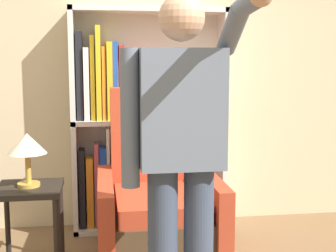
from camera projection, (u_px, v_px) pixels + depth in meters
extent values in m
cube|color=beige|center=(163.00, 63.00, 4.01)|extent=(8.00, 0.06, 2.80)
cube|color=silver|center=(74.00, 122.00, 3.80)|extent=(0.04, 0.28, 1.84)
cube|color=silver|center=(222.00, 120.00, 3.97)|extent=(0.04, 0.28, 1.84)
cube|color=silver|center=(148.00, 119.00, 4.01)|extent=(1.28, 0.01, 1.84)
cube|color=silver|center=(150.00, 225.00, 4.01)|extent=(1.28, 0.28, 0.04)
cube|color=silver|center=(150.00, 121.00, 3.88)|extent=(1.28, 0.28, 0.04)
cube|color=silver|center=(149.00, 10.00, 3.76)|extent=(1.28, 0.28, 0.04)
cube|color=black|center=(82.00, 188.00, 3.88)|extent=(0.05, 0.17, 0.66)
cube|color=orange|center=(90.00, 192.00, 3.89)|extent=(0.06, 0.16, 0.58)
cube|color=#BC4C56|center=(97.00, 185.00, 3.89)|extent=(0.04, 0.16, 0.70)
cube|color=#1E47B2|center=(103.00, 187.00, 3.90)|extent=(0.05, 0.17, 0.67)
cube|color=white|center=(108.00, 177.00, 3.90)|extent=(0.02, 0.23, 0.83)
cube|color=#5B99A8|center=(113.00, 180.00, 3.91)|extent=(0.02, 0.22, 0.77)
cube|color=#5B99A8|center=(119.00, 192.00, 3.93)|extent=(0.05, 0.23, 0.55)
cube|color=#1E47B2|center=(125.00, 190.00, 3.93)|extent=(0.05, 0.17, 0.58)
cube|color=black|center=(80.00, 76.00, 3.75)|extent=(0.05, 0.18, 0.70)
cube|color=white|center=(87.00, 84.00, 3.77)|extent=(0.04, 0.22, 0.58)
cube|color=gold|center=(93.00, 78.00, 3.77)|extent=(0.03, 0.17, 0.68)
cube|color=gold|center=(98.00, 73.00, 3.77)|extent=(0.04, 0.23, 0.75)
cube|color=orange|center=(104.00, 83.00, 3.79)|extent=(0.03, 0.21, 0.59)
cube|color=gold|center=(110.00, 81.00, 3.79)|extent=(0.05, 0.23, 0.62)
cube|color=#1E47B2|center=(115.00, 81.00, 3.80)|extent=(0.04, 0.17, 0.63)
cube|color=red|center=(121.00, 83.00, 3.81)|extent=(0.04, 0.18, 0.60)
cube|color=#4C3823|center=(159.00, 238.00, 3.23)|extent=(0.62, 0.80, 0.41)
cube|color=#B23D23|center=(159.00, 203.00, 3.15)|extent=(0.58, 0.68, 0.12)
cube|color=#B23D23|center=(153.00, 155.00, 3.51)|extent=(0.62, 0.16, 1.02)
cube|color=#B23D23|center=(106.00, 225.00, 3.16)|extent=(0.10, 0.88, 0.63)
cube|color=#B23D23|center=(210.00, 220.00, 3.26)|extent=(0.10, 0.88, 0.63)
cube|color=slate|center=(181.00, 109.00, 2.25)|extent=(0.41, 0.24, 0.57)
sphere|color=tan|center=(182.00, 18.00, 2.19)|extent=(0.22, 0.22, 0.22)
cylinder|color=slate|center=(130.00, 119.00, 2.22)|extent=(0.09, 0.09, 0.66)
cylinder|color=slate|center=(233.00, 30.00, 2.12)|extent=(0.09, 0.28, 0.23)
cylinder|color=slate|center=(250.00, 2.00, 1.87)|extent=(0.08, 0.27, 0.10)
cube|color=black|center=(29.00, 189.00, 3.08)|extent=(0.42, 0.42, 0.04)
cylinder|color=black|center=(57.00, 241.00, 2.97)|extent=(0.04, 0.04, 0.56)
cylinder|color=black|center=(8.00, 224.00, 3.27)|extent=(0.04, 0.04, 0.56)
cylinder|color=black|center=(61.00, 222.00, 3.33)|extent=(0.04, 0.04, 0.56)
cylinder|color=gold|center=(29.00, 185.00, 3.07)|extent=(0.15, 0.15, 0.02)
cylinder|color=gold|center=(28.00, 168.00, 3.06)|extent=(0.04, 0.04, 0.20)
cone|color=beige|center=(27.00, 143.00, 3.04)|extent=(0.25, 0.25, 0.13)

